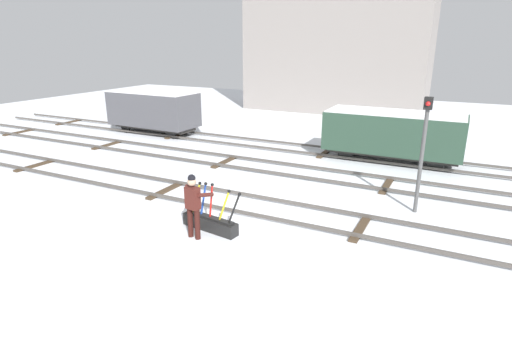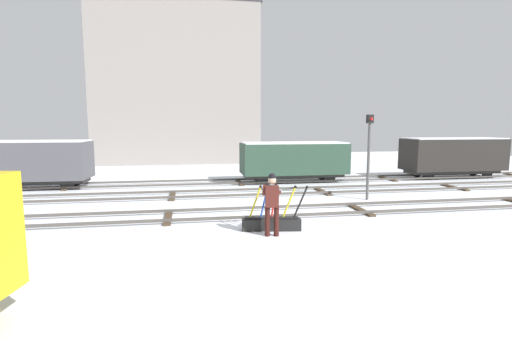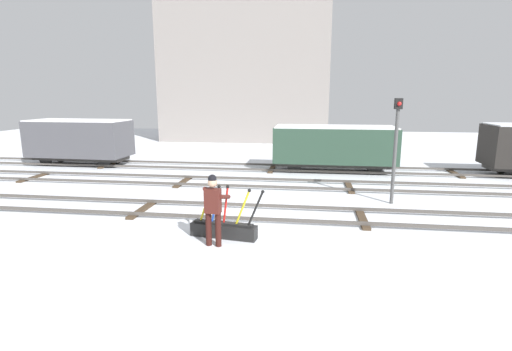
{
  "view_description": "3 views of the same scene",
  "coord_description": "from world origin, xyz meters",
  "views": [
    {
      "loc": [
        5.73,
        -11.16,
        5.19
      ],
      "look_at": [
        -0.44,
        1.13,
        0.72
      ],
      "focal_mm": 29.21,
      "sensor_mm": 36.0,
      "label": 1
    },
    {
      "loc": [
        -2.84,
        -13.32,
        3.2
      ],
      "look_at": [
        -0.27,
        1.1,
        1.29
      ],
      "focal_mm": 27.29,
      "sensor_mm": 36.0,
      "label": 2
    },
    {
      "loc": [
        1.87,
        -11.66,
        3.74
      ],
      "look_at": [
        -0.04,
        2.13,
        0.84
      ],
      "focal_mm": 27.36,
      "sensor_mm": 36.0,
      "label": 3
    }
  ],
  "objects": [
    {
      "name": "signal_post",
      "position": [
        4.76,
        2.04,
        2.24
      ],
      "size": [
        0.24,
        0.32,
        3.62
      ],
      "color": "#4C4C4C",
      "rests_on": "ground_plane"
    },
    {
      "name": "freight_car_mid_siding",
      "position": [
        -10.37,
        7.67,
        1.39
      ],
      "size": [
        5.28,
        2.37,
        2.43
      ],
      "rotation": [
        0.0,
        0.0,
        -0.03
      ],
      "color": "#2D2B28",
      "rests_on": "ground_plane"
    },
    {
      "name": "freight_car_far_end",
      "position": [
        3.05,
        7.67,
        1.3
      ],
      "size": [
        5.84,
        2.25,
        2.24
      ],
      "rotation": [
        0.0,
        0.0,
        0.0
      ],
      "color": "#2D2B28",
      "rests_on": "ground_plane"
    },
    {
      "name": "rail_worker",
      "position": [
        -0.46,
        -2.59,
        1.05
      ],
      "size": [
        0.61,
        0.69,
        1.83
      ],
      "rotation": [
        0.0,
        0.0,
        -0.15
      ],
      "color": "#351511",
      "rests_on": "ground_plane"
    },
    {
      "name": "freight_car_back_track",
      "position": [
        13.0,
        7.67,
        1.39
      ],
      "size": [
        5.96,
        2.17,
        2.42
      ],
      "rotation": [
        0.0,
        0.0,
        -0.01
      ],
      "color": "#2D2B28",
      "rests_on": "ground_plane"
    },
    {
      "name": "apartment_building",
      "position": [
        -3.5,
        20.8,
        6.59
      ],
      "size": [
        13.67,
        5.12,
        13.16
      ],
      "color": "gray",
      "rests_on": "ground_plane"
    },
    {
      "name": "switch_lever_frame",
      "position": [
        -0.33,
        -2.0,
        0.25
      ],
      "size": [
        2.03,
        0.62,
        1.45
      ],
      "rotation": [
        0.0,
        0.0,
        -0.15
      ],
      "color": "black",
      "rests_on": "ground_plane"
    },
    {
      "name": "ground_plane",
      "position": [
        0.0,
        0.0,
        0.0
      ],
      "size": [
        60.0,
        60.0,
        0.0
      ],
      "primitive_type": "plane",
      "color": "silver"
    },
    {
      "name": "track_siding_far",
      "position": [
        0.0,
        7.67,
        0.11
      ],
      "size": [
        44.0,
        1.94,
        0.18
      ],
      "color": "#4C4742",
      "rests_on": "ground_plane"
    },
    {
      "name": "track_main_line",
      "position": [
        0.0,
        0.0,
        0.11
      ],
      "size": [
        44.0,
        1.94,
        0.18
      ],
      "color": "#4C4742",
      "rests_on": "ground_plane"
    },
    {
      "name": "track_siding_near",
      "position": [
        0.0,
        4.13,
        0.11
      ],
      "size": [
        44.0,
        1.94,
        0.18
      ],
      "color": "#4C4742",
      "rests_on": "ground_plane"
    }
  ]
}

